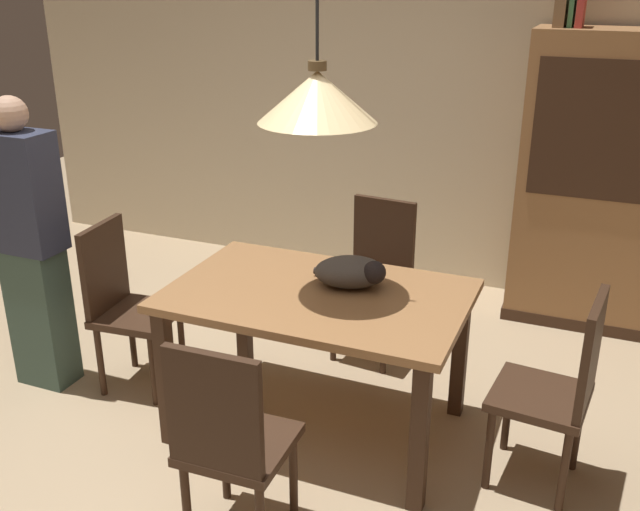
% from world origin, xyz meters
% --- Properties ---
extents(ground, '(10.00, 10.00, 0.00)m').
position_xyz_m(ground, '(0.00, 0.00, 0.00)').
color(ground, tan).
extents(back_wall, '(6.40, 0.10, 2.90)m').
position_xyz_m(back_wall, '(0.00, 2.65, 1.45)').
color(back_wall, beige).
rests_on(back_wall, ground).
extents(dining_table, '(1.40, 0.90, 0.75)m').
position_xyz_m(dining_table, '(0.12, 0.52, 0.65)').
color(dining_table, olive).
rests_on(dining_table, ground).
extents(chair_right_side, '(0.44, 0.44, 0.93)m').
position_xyz_m(chair_right_side, '(1.25, 0.51, 0.51)').
color(chair_right_side, '#382316').
rests_on(chair_right_side, ground).
extents(chair_left_side, '(0.43, 0.43, 0.93)m').
position_xyz_m(chair_left_side, '(-1.01, 0.51, 0.51)').
color(chair_left_side, '#382316').
rests_on(chair_left_side, ground).
extents(chair_near_front, '(0.41, 0.41, 0.93)m').
position_xyz_m(chair_near_front, '(0.12, -0.36, 0.51)').
color(chair_near_front, '#382316').
rests_on(chair_near_front, ground).
extents(chair_far_back, '(0.43, 0.43, 0.93)m').
position_xyz_m(chair_far_back, '(0.12, 1.40, 0.51)').
color(chair_far_back, '#382316').
rests_on(chair_far_back, ground).
extents(cat_sleeping, '(0.41, 0.32, 0.16)m').
position_xyz_m(cat_sleeping, '(0.25, 0.63, 0.83)').
color(cat_sleeping, '#4C4742').
rests_on(cat_sleeping, dining_table).
extents(pendant_lamp, '(0.52, 0.52, 1.30)m').
position_xyz_m(pendant_lamp, '(0.12, 0.52, 1.66)').
color(pendant_lamp, beige).
extents(hutch_bookcase, '(1.12, 0.45, 1.85)m').
position_xyz_m(hutch_bookcase, '(1.33, 2.32, 0.89)').
color(hutch_bookcase, olive).
rests_on(hutch_bookcase, ground).
extents(book_brown_thick, '(0.06, 0.24, 0.22)m').
position_xyz_m(book_brown_thick, '(0.92, 2.32, 1.96)').
color(book_brown_thick, brown).
rests_on(book_brown_thick, hutch_bookcase).
extents(book_green_slim, '(0.03, 0.20, 0.26)m').
position_xyz_m(book_green_slim, '(0.98, 2.32, 1.98)').
color(book_green_slim, '#427A4C').
rests_on(book_green_slim, hutch_bookcase).
extents(book_red_tall, '(0.04, 0.22, 0.28)m').
position_xyz_m(book_red_tall, '(1.03, 2.32, 1.99)').
color(book_red_tall, '#B73833').
rests_on(book_red_tall, hutch_bookcase).
extents(person_standing, '(0.36, 0.22, 1.59)m').
position_xyz_m(person_standing, '(-1.46, 0.36, 0.80)').
color(person_standing, '#3D564C').
rests_on(person_standing, ground).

